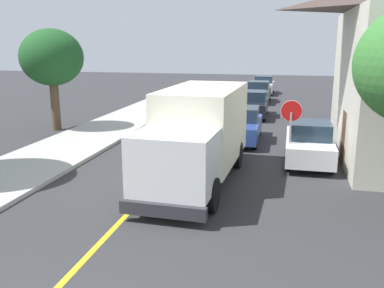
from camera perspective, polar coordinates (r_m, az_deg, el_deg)
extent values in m
cube|color=gold|center=(15.59, -3.64, -4.09)|extent=(0.16, 56.00, 0.01)
cube|color=#F2EDCC|center=(15.07, 1.58, 2.76)|extent=(2.60, 5.09, 2.60)
cube|color=white|center=(11.89, -2.40, -2.45)|extent=(2.36, 2.09, 1.70)
cube|color=#1E2D3D|center=(10.96, -3.83, -1.83)|extent=(2.04, 0.16, 0.75)
cube|color=#2D2D33|center=(11.26, -4.01, -8.96)|extent=(2.41, 0.30, 0.36)
cylinder|color=black|center=(12.11, 2.71, -6.88)|extent=(0.34, 1.01, 1.00)
cylinder|color=black|center=(12.70, -6.63, -5.97)|extent=(0.34, 1.01, 1.00)
cylinder|color=black|center=(16.38, 6.15, -1.45)|extent=(0.34, 1.01, 1.00)
cylinder|color=black|center=(16.82, -0.94, -0.98)|extent=(0.34, 1.01, 1.00)
cube|color=#2D4793|center=(20.68, 6.64, 2.13)|extent=(1.83, 4.41, 0.76)
cube|color=#1E2D3D|center=(20.70, 6.73, 4.11)|extent=(1.59, 1.81, 0.64)
cylinder|color=black|center=(19.31, 8.50, 0.25)|extent=(0.22, 0.64, 0.64)
cylinder|color=black|center=(19.48, 3.86, 0.48)|extent=(0.22, 0.64, 0.64)
cylinder|color=black|center=(22.06, 9.04, 1.90)|extent=(0.22, 0.64, 0.64)
cylinder|color=black|center=(22.20, 4.97, 2.09)|extent=(0.22, 0.64, 0.64)
cube|color=black|center=(27.69, 8.27, 4.99)|extent=(1.84, 4.42, 0.76)
cube|color=#1E2D3D|center=(27.75, 8.34, 6.47)|extent=(1.60, 1.82, 0.64)
cylinder|color=black|center=(26.31, 9.74, 3.76)|extent=(0.23, 0.64, 0.64)
cylinder|color=black|center=(26.43, 6.31, 3.92)|extent=(0.23, 0.64, 0.64)
cylinder|color=black|center=(29.09, 10.01, 4.68)|extent=(0.23, 0.64, 0.64)
cylinder|color=black|center=(29.19, 6.90, 4.82)|extent=(0.23, 0.64, 0.64)
cube|color=#4C564C|center=(34.73, 8.97, 6.70)|extent=(1.90, 4.44, 0.76)
cube|color=#1E2D3D|center=(34.80, 9.04, 7.87)|extent=(1.62, 1.83, 0.64)
cylinder|color=black|center=(33.31, 10.09, 5.79)|extent=(0.23, 0.64, 0.64)
cylinder|color=black|center=(33.46, 7.37, 5.92)|extent=(0.23, 0.64, 0.64)
cylinder|color=black|center=(36.10, 10.42, 6.37)|extent=(0.23, 0.64, 0.64)
cylinder|color=black|center=(36.24, 7.91, 6.49)|extent=(0.23, 0.64, 0.64)
cube|color=silver|center=(40.47, 9.65, 7.64)|extent=(1.84, 4.42, 0.76)
cube|color=#1E2D3D|center=(40.56, 9.71, 8.64)|extent=(1.60, 1.82, 0.64)
cylinder|color=black|center=(39.07, 10.65, 6.90)|extent=(0.23, 0.64, 0.64)
cylinder|color=black|center=(39.17, 8.33, 7.01)|extent=(0.23, 0.64, 0.64)
cylinder|color=black|center=(41.86, 10.86, 7.32)|extent=(0.23, 0.64, 0.64)
cylinder|color=black|center=(41.96, 8.69, 7.43)|extent=(0.23, 0.64, 0.64)
cube|color=silver|center=(17.64, 15.54, -0.28)|extent=(1.82, 4.41, 0.76)
cube|color=#1E2D3D|center=(17.35, 15.71, 1.85)|extent=(1.59, 1.81, 0.64)
cylinder|color=black|center=(19.07, 12.97, -0.13)|extent=(0.22, 0.64, 0.64)
cylinder|color=black|center=(19.14, 17.69, -0.38)|extent=(0.22, 0.64, 0.64)
cylinder|color=black|center=(16.34, 12.88, -2.41)|extent=(0.22, 0.64, 0.64)
cylinder|color=black|center=(16.43, 18.39, -2.70)|extent=(0.22, 0.64, 0.64)
cylinder|color=gray|center=(16.29, 13.10, 0.36)|extent=(0.08, 0.08, 2.20)
cylinder|color=red|center=(16.10, 13.32, 4.37)|extent=(0.76, 0.03, 0.76)
cylinder|color=white|center=(16.12, 13.32, 4.38)|extent=(0.80, 0.02, 0.80)
cube|color=brown|center=(17.76, 19.91, 0.81)|extent=(0.10, 1.00, 2.10)
cylinder|color=brown|center=(24.35, -18.00, 4.76)|extent=(0.47, 0.47, 2.54)
ellipsoid|color=#1E5123|center=(24.11, -18.48, 11.08)|extent=(3.34, 3.34, 3.01)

